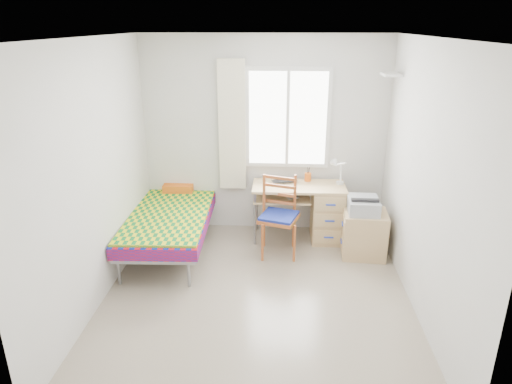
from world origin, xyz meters
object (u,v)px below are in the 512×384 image
desk (322,210)px  cabinet (364,234)px  bed (173,214)px  chair (280,211)px  printer (363,205)px

desk → cabinet: (0.48, -0.42, -0.12)m
bed → chair: (1.36, -0.12, 0.12)m
chair → printer: chair is taller
chair → cabinet: bearing=16.6°
bed → printer: (2.36, -0.11, 0.23)m
bed → printer: bearing=-4.5°
chair → desk: bearing=53.7°
desk → cabinet: 0.65m
desk → chair: 0.71m
desk → printer: size_ratio=2.81×
cabinet → printer: 0.38m
cabinet → bed: bearing=-179.6°
cabinet → printer: bearing=153.5°
bed → desk: size_ratio=1.73×
cabinet → chair: bearing=-177.2°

